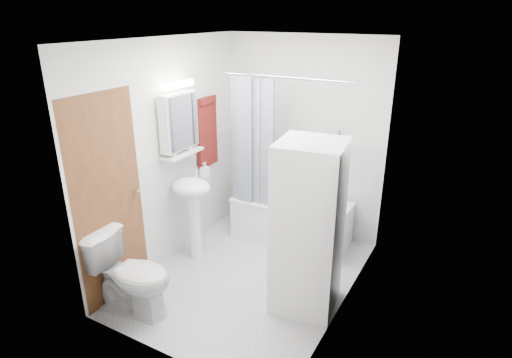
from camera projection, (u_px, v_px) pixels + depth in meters
The scene contains 20 objects.
floor at pixel (250, 276), 4.54m from camera, with size 2.60×2.60×0.00m, color silver.
room_walls at pixel (249, 141), 4.00m from camera, with size 2.60×2.60×2.60m.
wainscot at pixel (263, 215), 4.56m from camera, with size 1.98×2.58×2.58m.
door at pixel (137, 190), 4.16m from camera, with size 0.05×2.00×2.00m.
bathtub at pixel (291, 219), 5.16m from camera, with size 1.36×0.65×0.52m.
tub_spout at pixel (319, 170), 5.14m from camera, with size 0.04×0.04×0.12m, color silver.
curtain_rod at pixel (285, 77), 4.32m from camera, with size 0.02×0.02×1.54m, color silver.
shower_curtain at pixel (252, 143), 4.78m from camera, with size 0.55×0.02×1.45m.
sink at pixel (192, 200), 4.67m from camera, with size 0.44×0.37×1.04m.
medicine_cabinet at pixel (179, 120), 4.46m from camera, with size 0.13×0.50×0.71m.
shelf at pixel (182, 153), 4.59m from camera, with size 0.18×0.54×0.03m, color silver.
shower_caddy at pixel (324, 146), 5.00m from camera, with size 0.22×0.06×0.02m, color silver.
towel at pixel (207, 131), 5.00m from camera, with size 0.07×0.35×0.84m.
washer_dryer at pixel (308, 228), 3.84m from camera, with size 0.65×0.64×1.62m.
toilet at pixel (131, 275), 3.90m from camera, with size 0.44×0.79×0.77m, color white.
soap_pump at pixel (205, 174), 4.72m from camera, with size 0.08×0.17×0.08m, color gray.
shelf_bottle at pixel (173, 153), 4.45m from camera, with size 0.07×0.18×0.07m, color gray.
shelf_cup at pixel (189, 145), 4.66m from camera, with size 0.10×0.09×0.10m, color gray.
shampoo_a at pixel (329, 141), 4.95m from camera, with size 0.13×0.17×0.13m, color gray.
shampoo_b at pixel (339, 144), 4.90m from camera, with size 0.08×0.21×0.08m, color #23518E.
Camera 1 is at (1.93, -3.33, 2.62)m, focal length 30.00 mm.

